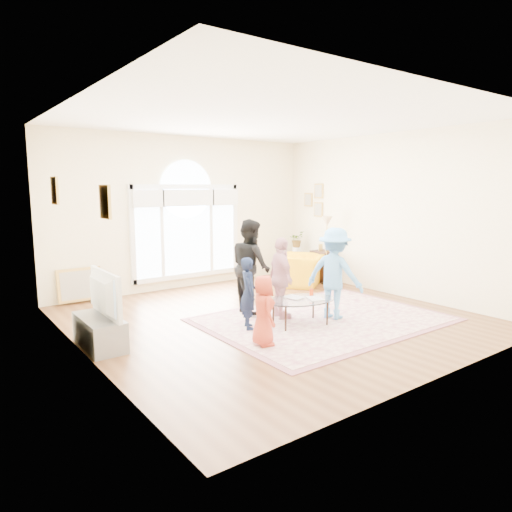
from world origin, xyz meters
TOP-DOWN VIEW (x-y plane):
  - ground at (0.00, 0.00)m, footprint 6.00×6.00m
  - room_shell at (0.01, 2.83)m, footprint 6.00×6.00m
  - area_rug at (0.61, -0.58)m, footprint 3.60×2.60m
  - rug_border at (0.61, -0.58)m, footprint 3.80×2.80m
  - tv_console at (-2.75, 0.30)m, footprint 0.45×1.00m
  - television at (-2.74, 0.30)m, footprint 0.17×1.08m
  - coffee_table at (0.09, -0.58)m, footprint 1.28×0.96m
  - armchair at (2.08, 1.60)m, footprint 1.36×1.33m
  - side_cabinet at (2.78, 1.65)m, footprint 0.40×0.50m
  - floor_lamp at (2.62, 1.40)m, footprint 0.31×0.31m
  - plant_pedestal at (2.70, 2.49)m, footprint 0.20×0.20m
  - potted_plant at (2.70, 2.49)m, footprint 0.43×0.40m
  - leaning_picture at (-2.29, 2.90)m, footprint 0.80×0.14m
  - child_red at (-0.94, -0.98)m, footprint 0.42×0.53m
  - child_navy at (-0.67, -0.26)m, footprint 0.40×0.47m
  - child_black at (-0.11, 0.47)m, footprint 0.75×0.88m
  - child_pink at (0.07, -0.12)m, footprint 0.53×0.84m
  - child_blue at (0.77, -0.64)m, footprint 0.85×1.09m

SIDE VIEW (x-z plane):
  - ground at x=0.00m, z-range 0.00..0.00m
  - leaning_picture at x=-2.29m, z-range -0.31..0.31m
  - rug_border at x=0.61m, z-range 0.00..0.01m
  - area_rug at x=0.61m, z-range 0.00..0.02m
  - tv_console at x=-2.75m, z-range 0.00..0.42m
  - armchair at x=2.08m, z-range 0.00..0.67m
  - side_cabinet at x=2.78m, z-range 0.00..0.70m
  - plant_pedestal at x=2.70m, z-range 0.00..0.70m
  - coffee_table at x=0.09m, z-range 0.13..0.67m
  - child_red at x=-0.94m, z-range 0.02..0.99m
  - child_navy at x=-0.67m, z-range 0.02..1.11m
  - child_pink at x=0.07m, z-range 0.02..1.35m
  - television at x=-2.74m, z-range 0.42..1.04m
  - child_blue at x=0.77m, z-range 0.02..1.50m
  - child_black at x=-0.11m, z-range 0.02..1.62m
  - potted_plant at x=2.70m, z-range 0.70..1.09m
  - floor_lamp at x=2.62m, z-range 0.53..2.04m
  - room_shell at x=0.01m, z-range -1.43..4.57m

